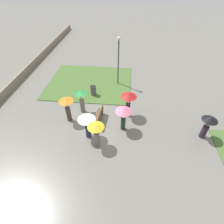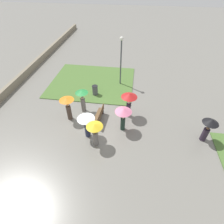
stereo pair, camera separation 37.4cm
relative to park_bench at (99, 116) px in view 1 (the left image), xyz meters
The scene contains 12 objects.
ground_plane 0.53m from the park_bench, 77.72° to the right, with size 90.00×90.00×0.00m, color slate.
lawn_patch_near 5.52m from the park_bench, 161.80° to the right, with size 6.56×7.85×0.06m.
park_bench is the anchor object (origin of this frame).
lamp_post 5.87m from the park_bench, 169.41° to the left, with size 0.32×0.32×4.39m.
trash_bin 3.33m from the park_bench, 162.74° to the right, with size 0.51×0.51×0.90m.
crowd_person_white 1.84m from the park_bench, 16.61° to the right, with size 1.13×1.13×1.79m.
crowd_person_orange 2.35m from the park_bench, 86.96° to the right, with size 1.02×1.02×1.93m.
crowd_person_yellow 2.35m from the park_bench, ahead, with size 1.01×1.01×1.81m.
crowd_person_green 1.87m from the park_bench, 123.22° to the right, with size 0.96×0.96×1.91m.
crowd_person_red 2.46m from the park_bench, 112.23° to the left, with size 1.15×1.15×2.03m.
crowd_person_pink 2.12m from the park_bench, 70.55° to the left, with size 1.11×1.11×1.87m.
lone_walker_far_path 7.20m from the park_bench, 83.32° to the left, with size 0.97×0.97×1.79m.
Camera 1 is at (9.15, 2.11, 8.97)m, focal length 28.00 mm.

